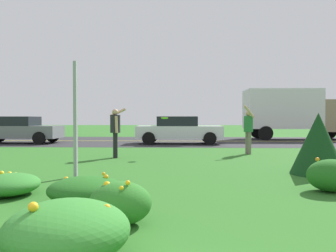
% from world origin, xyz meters
% --- Properties ---
extents(ground_plane, '(120.00, 120.00, 0.00)m').
position_xyz_m(ground_plane, '(0.00, 9.23, 0.00)').
color(ground_plane, '#2D6B23').
extents(highway_strip, '(120.00, 8.98, 0.01)m').
position_xyz_m(highway_strip, '(0.00, 18.46, 0.00)').
color(highway_strip, '#2D2D30').
rests_on(highway_strip, ground).
extents(highway_center_stripe, '(120.00, 0.16, 0.00)m').
position_xyz_m(highway_center_stripe, '(0.00, 18.46, 0.01)').
color(highway_center_stripe, yellow).
rests_on(highway_center_stripe, ground).
extents(daylily_clump_near_camera, '(1.18, 1.13, 0.60)m').
position_xyz_m(daylily_clump_near_camera, '(0.05, 1.81, 0.28)').
color(daylily_clump_near_camera, '#337F2D').
rests_on(daylily_clump_near_camera, ground).
extents(daylily_clump_mid_left, '(0.90, 0.74, 0.59)m').
position_xyz_m(daylily_clump_mid_left, '(3.86, 4.89, 0.30)').
color(daylily_clump_mid_left, '#23661E').
rests_on(daylily_clump_mid_left, ground).
extents(daylily_clump_mid_right, '(1.01, 1.11, 0.42)m').
position_xyz_m(daylily_clump_mid_right, '(-1.87, 4.40, 0.19)').
color(daylily_clump_mid_right, '#337F2D').
rests_on(daylily_clump_mid_right, ground).
extents(daylily_clump_front_right, '(0.79, 0.67, 0.58)m').
position_xyz_m(daylily_clump_front_right, '(0.35, 2.88, 0.27)').
color(daylily_clump_front_right, '#2D7526').
rests_on(daylily_clump_front_right, ground).
extents(daylily_clump_front_left, '(1.22, 1.11, 0.43)m').
position_xyz_m(daylily_clump_front_left, '(-0.39, 3.95, 0.20)').
color(daylily_clump_front_left, '#23661E').
rests_on(daylily_clump_front_left, ground).
extents(sign_post_near_path, '(0.07, 0.10, 2.63)m').
position_xyz_m(sign_post_near_path, '(-1.29, 6.22, 1.32)').
color(sign_post_near_path, '#93969B').
rests_on(sign_post_near_path, ground).
extents(evergreen_shrub_side, '(1.29, 1.29, 1.47)m').
position_xyz_m(evergreen_shrub_side, '(4.39, 6.80, 0.74)').
color(evergreen_shrub_side, '#143D19').
rests_on(evergreen_shrub_side, ground).
extents(person_thrower_dark_shirt, '(0.56, 0.58, 1.71)m').
position_xyz_m(person_thrower_dark_shirt, '(-1.11, 9.96, 1.00)').
color(person_thrower_dark_shirt, '#232328').
rests_on(person_thrower_dark_shirt, ground).
extents(person_catcher_green_shirt, '(0.45, 0.56, 1.84)m').
position_xyz_m(person_catcher_green_shirt, '(3.65, 11.32, 0.98)').
color(person_catcher_green_shirt, '#287038').
rests_on(person_catcher_green_shirt, ground).
extents(frisbee_lime, '(0.24, 0.24, 0.08)m').
position_xyz_m(frisbee_lime, '(0.55, 10.16, 1.35)').
color(frisbee_lime, '#8CD133').
extents(car_gray_center_left, '(4.50, 2.00, 1.45)m').
position_xyz_m(car_gray_center_left, '(-7.75, 16.44, 0.74)').
color(car_gray_center_left, slate).
rests_on(car_gray_center_left, ground).
extents(car_white_center_right, '(4.50, 2.00, 1.45)m').
position_xyz_m(car_white_center_right, '(1.01, 16.44, 0.74)').
color(car_white_center_right, silver).
rests_on(car_white_center_right, ground).
extents(box_truck_tan, '(6.70, 2.46, 3.20)m').
position_xyz_m(box_truck_tan, '(8.52, 20.48, 1.80)').
color(box_truck_tan, '#937F60').
rests_on(box_truck_tan, ground).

